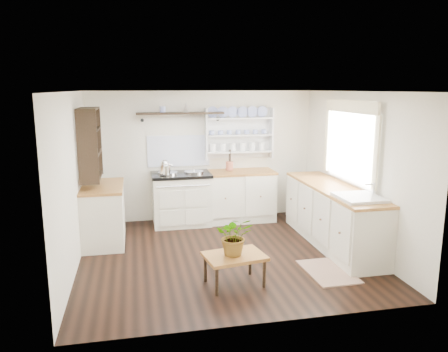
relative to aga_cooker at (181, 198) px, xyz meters
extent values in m
cube|color=black|center=(0.43, -1.57, -0.46)|extent=(4.00, 3.80, 0.01)
cube|color=silver|center=(0.43, 0.33, 0.69)|extent=(4.00, 0.02, 2.30)
cube|color=silver|center=(2.43, -1.57, 0.69)|extent=(0.02, 3.80, 2.30)
cube|color=silver|center=(-1.57, -1.57, 0.69)|extent=(0.02, 3.80, 2.30)
cube|color=white|center=(0.43, -1.57, 1.84)|extent=(4.00, 3.80, 0.01)
cube|color=white|center=(2.39, -1.42, 1.04)|extent=(0.04, 1.40, 1.00)
cube|color=white|center=(2.37, -1.42, 1.04)|extent=(0.02, 1.50, 1.10)
cube|color=#FEF4CB|center=(2.35, -1.42, 1.62)|extent=(0.04, 1.55, 0.18)
cube|color=#EDE7CD|center=(0.00, 0.00, -0.03)|extent=(0.98, 0.63, 0.86)
cube|color=black|center=(0.00, 0.00, 0.42)|extent=(1.02, 0.67, 0.05)
cylinder|color=silver|center=(-0.22, 0.00, 0.46)|extent=(0.33, 0.33, 0.03)
cylinder|color=silver|center=(0.22, 0.00, 0.46)|extent=(0.33, 0.33, 0.03)
cylinder|color=silver|center=(0.00, -0.36, 0.30)|extent=(0.88, 0.02, 0.02)
cube|color=white|center=(1.03, 0.03, -0.02)|extent=(1.25, 0.60, 0.88)
cube|color=brown|center=(1.03, 0.03, 0.42)|extent=(1.27, 0.63, 0.04)
cube|color=white|center=(2.13, -1.47, -0.02)|extent=(0.60, 2.40, 0.88)
cube|color=brown|center=(2.13, -1.47, 0.42)|extent=(0.62, 2.43, 0.04)
cube|color=white|center=(2.13, -2.22, 0.34)|extent=(0.55, 0.60, 0.28)
cylinder|color=silver|center=(2.33, -2.22, 0.54)|extent=(0.02, 0.02, 0.22)
cube|color=white|center=(-1.27, -0.67, -0.02)|extent=(0.60, 1.10, 0.88)
cube|color=brown|center=(-1.27, -0.67, 0.42)|extent=(0.62, 1.13, 0.04)
cube|color=white|center=(1.08, 0.31, 1.09)|extent=(1.20, 0.03, 0.90)
cube|color=white|center=(1.08, 0.22, 1.09)|extent=(1.20, 0.22, 0.02)
cylinder|color=navy|center=(1.08, 0.23, 1.36)|extent=(0.20, 0.02, 0.20)
cube|color=black|center=(0.03, 0.20, 1.46)|extent=(1.50, 0.24, 0.04)
cone|color=black|center=(-0.62, 0.27, 1.35)|extent=(0.06, 0.20, 0.06)
cone|color=black|center=(0.68, 0.27, 1.35)|extent=(0.06, 0.20, 0.06)
cube|color=black|center=(-1.41, -0.67, 1.09)|extent=(0.28, 0.80, 1.05)
cylinder|color=#A9573E|center=(0.88, 0.11, 0.52)|extent=(0.13, 0.13, 0.15)
cube|color=brown|center=(0.36, -2.54, -0.10)|extent=(0.78, 0.61, 0.04)
cylinder|color=black|center=(0.09, -2.79, -0.29)|extent=(0.04, 0.04, 0.34)
cylinder|color=black|center=(0.03, -2.39, -0.29)|extent=(0.04, 0.04, 0.34)
cylinder|color=black|center=(0.69, -2.69, -0.29)|extent=(0.04, 0.04, 0.34)
cylinder|color=black|center=(0.62, -2.29, -0.29)|extent=(0.04, 0.04, 0.34)
imported|color=#3F7233|center=(0.36, -2.54, 0.16)|extent=(0.48, 0.43, 0.48)
cube|color=brown|center=(1.63, -2.44, -0.45)|extent=(0.57, 0.86, 0.02)
camera|label=1|loc=(-0.77, -7.35, 1.88)|focal=35.00mm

